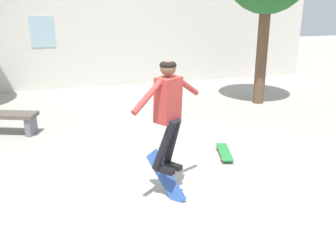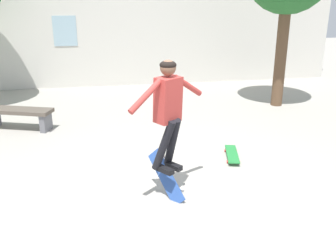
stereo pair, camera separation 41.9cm
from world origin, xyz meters
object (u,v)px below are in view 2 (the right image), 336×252
skater (168,106)px  skateboard_resting (232,154)px  skateboard_flipping (166,177)px  park_bench (19,115)px

skater → skateboard_resting: 2.21m
skateboard_resting → skateboard_flipping: bearing=-38.3°
skater → park_bench: bearing=-178.3°
skateboard_flipping → skater: bearing=-15.3°
park_bench → skater: size_ratio=0.98×
skateboard_resting → park_bench: bearing=-105.7°
skater → skateboard_resting: (1.39, 1.14, -1.29)m
park_bench → skateboard_flipping: (2.63, -3.40, -0.06)m
park_bench → skateboard_resting: bearing=-10.0°
skateboard_flipping → park_bench: bearing=-166.8°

